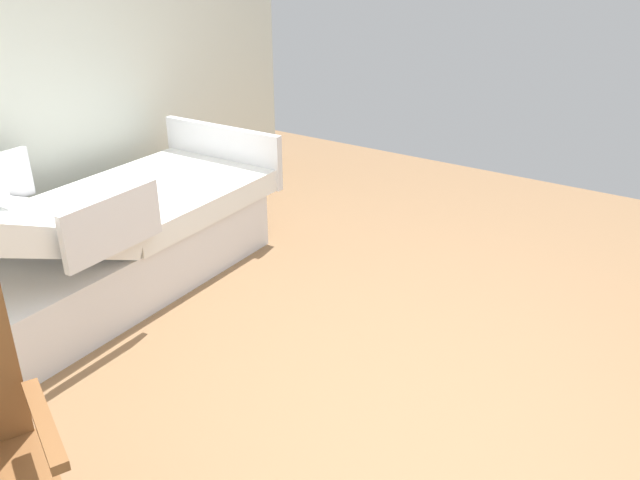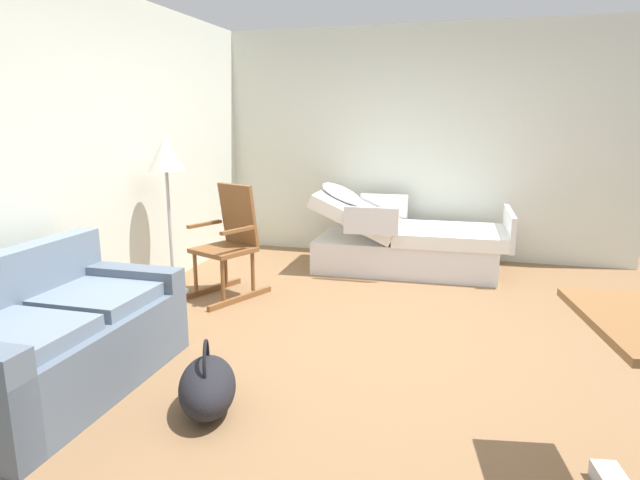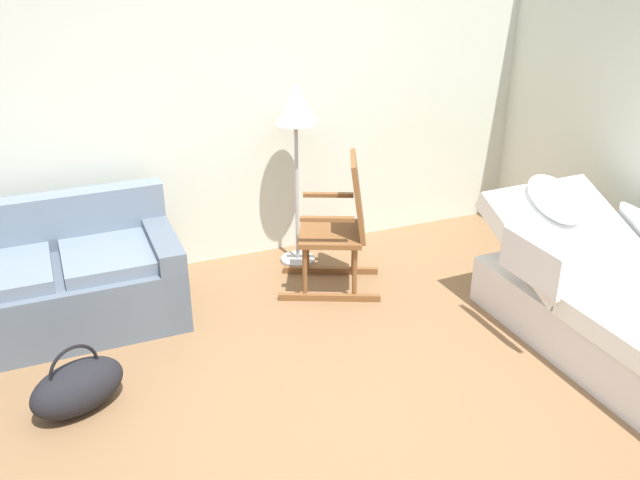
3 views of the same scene
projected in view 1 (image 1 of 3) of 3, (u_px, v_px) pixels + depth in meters
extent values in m
plane|color=olive|center=(392.00, 397.00, 2.82)|extent=(6.32, 6.32, 0.00)
cube|color=silver|center=(104.00, 260.00, 3.64)|extent=(0.93, 1.96, 0.35)
cube|color=white|center=(160.00, 194.00, 3.90)|extent=(0.95, 1.18, 0.14)
cube|color=white|center=(2.00, 222.00, 3.04)|extent=(0.94, 0.95, 0.51)
cube|color=silver|center=(113.00, 224.00, 2.97)|extent=(0.05, 0.56, 0.28)
cube|color=silver|center=(222.00, 152.00, 4.31)|extent=(0.95, 0.08, 0.36)
cylinder|color=black|center=(24.00, 372.00, 2.91)|extent=(0.10, 0.10, 0.10)
cylinder|color=black|center=(243.00, 243.00, 4.13)|extent=(0.10, 0.10, 0.10)
cylinder|color=black|center=(162.00, 220.00, 4.48)|extent=(0.10, 0.10, 0.10)
cube|color=brown|center=(44.00, 423.00, 1.69)|extent=(0.37, 0.19, 0.03)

